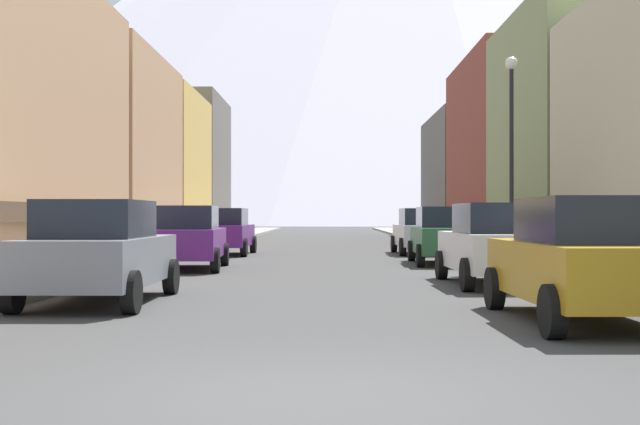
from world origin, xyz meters
The scene contains 21 objects.
ground_plane centered at (0.00, 0.00, 0.00)m, with size 400.00×400.00×0.00m, color #3D3D3D.
sidewalk_left centered at (-6.25, 35.00, 0.07)m, with size 2.50×100.00×0.15m, color gray.
sidewalk_right centered at (6.25, 35.00, 0.07)m, with size 2.50×100.00×0.15m, color gray.
storefront_left_2 centered at (-11.02, 31.57, 4.27)m, with size 7.34×11.39×8.85m.
storefront_left_3 centered at (-12.45, 43.06, 4.23)m, with size 10.21×10.78×8.76m.
storefront_left_4 centered at (-11.20, 54.19, 4.85)m, with size 7.71×10.81×10.05m.
storefront_right_2 centered at (12.22, 26.72, 4.62)m, with size 9.74×10.90×9.58m.
storefront_right_3 centered at (11.61, 38.83, 4.83)m, with size 8.52×13.29×10.00m.
storefront_right_4 centered at (11.58, 52.77, 4.11)m, with size 8.46×13.75×8.52m.
car_left_0 centered at (-3.80, 7.46, 0.90)m, with size 2.06×4.40×1.78m.
car_left_1 centered at (-3.80, 16.55, 0.90)m, with size 2.24×4.48×1.78m.
car_left_2 centered at (-3.80, 25.18, 0.90)m, with size 2.12×4.43×1.78m.
car_right_0 centered at (3.80, 4.95, 0.90)m, with size 2.14×4.44×1.78m.
car_right_1 centered at (3.80, 11.33, 0.90)m, with size 2.15×4.44×1.78m.
car_right_2 centered at (3.80, 19.26, 0.90)m, with size 2.14×4.44×1.78m.
car_right_3 centered at (3.80, 25.76, 0.90)m, with size 2.13×4.43×1.78m.
potted_plant_0 centered at (-7.00, 15.44, 0.72)m, with size 0.70×0.70×1.01m.
pedestrian_0 centered at (6.25, 21.49, 0.96)m, with size 0.36×0.36×1.74m.
pedestrian_2 centered at (-6.25, 21.16, 0.88)m, with size 0.36×0.36×1.59m.
streetlamp_right centered at (5.35, 16.88, 3.99)m, with size 0.36×0.36×5.86m.
mountain_backdrop centered at (23.35, 260.00, 66.89)m, with size 318.31×318.31×133.78m, color silver.
Camera 1 is at (0.14, -7.07, 1.53)m, focal length 47.46 mm.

